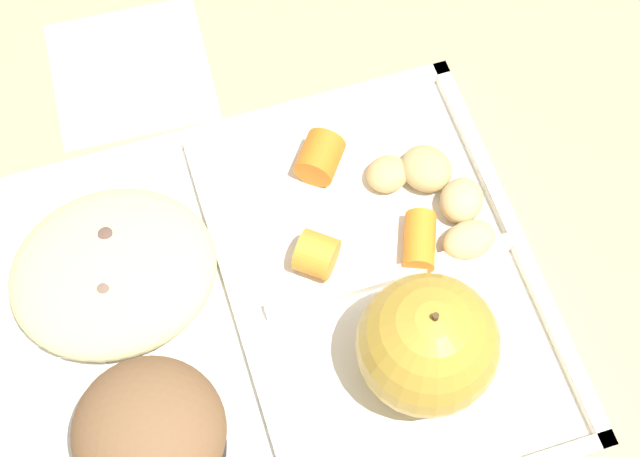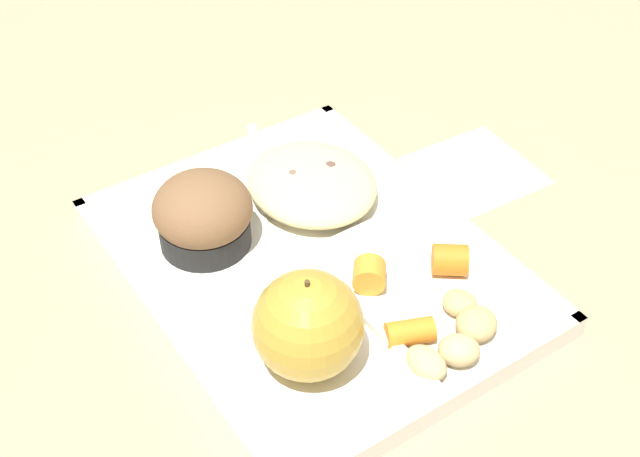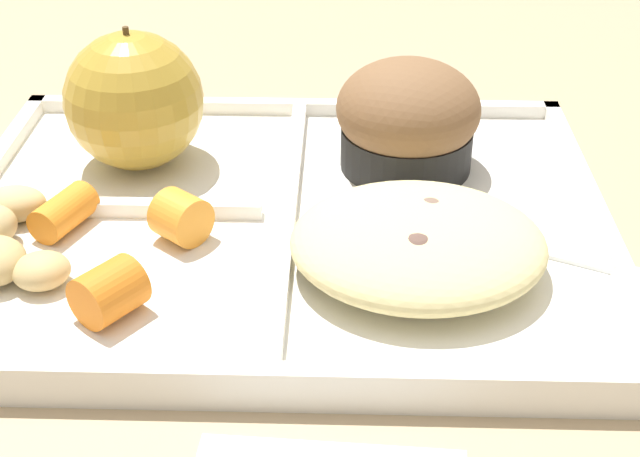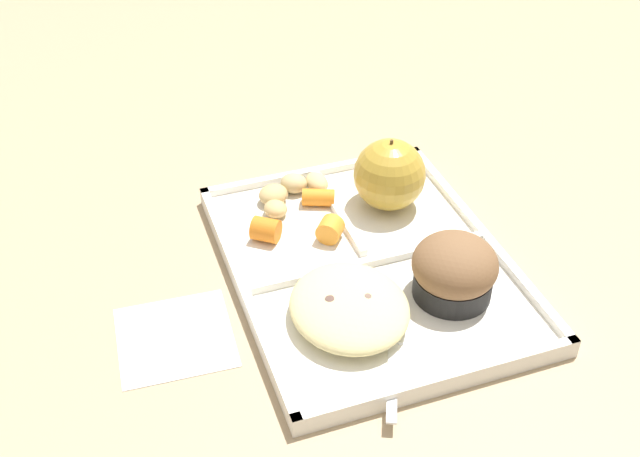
% 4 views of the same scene
% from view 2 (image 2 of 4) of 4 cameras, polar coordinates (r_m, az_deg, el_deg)
% --- Properties ---
extents(ground, '(6.00, 6.00, 0.00)m').
position_cam_2_polar(ground, '(0.74, -0.59, -2.99)').
color(ground, tan).
extents(lunch_tray, '(0.36, 0.28, 0.02)m').
position_cam_2_polar(lunch_tray, '(0.73, -0.56, -2.62)').
color(lunch_tray, white).
rests_on(lunch_tray, ground).
extents(green_apple, '(0.08, 0.08, 0.09)m').
position_cam_2_polar(green_apple, '(0.63, -0.82, -6.48)').
color(green_apple, '#B79333').
rests_on(green_apple, lunch_tray).
extents(bran_muffin, '(0.09, 0.09, 0.07)m').
position_cam_2_polar(bran_muffin, '(0.74, -7.79, 0.92)').
color(bran_muffin, black).
rests_on(bran_muffin, lunch_tray).
extents(carrot_slice_small, '(0.04, 0.04, 0.03)m').
position_cam_2_polar(carrot_slice_small, '(0.70, 3.31, -3.08)').
color(carrot_slice_small, orange).
rests_on(carrot_slice_small, lunch_tray).
extents(carrot_slice_back, '(0.03, 0.04, 0.02)m').
position_cam_2_polar(carrot_slice_back, '(0.67, 6.01, -6.89)').
color(carrot_slice_back, orange).
rests_on(carrot_slice_back, lunch_tray).
extents(carrot_slice_large, '(0.04, 0.04, 0.03)m').
position_cam_2_polar(carrot_slice_large, '(0.72, 8.65, -2.07)').
color(carrot_slice_large, orange).
rests_on(carrot_slice_large, lunch_tray).
extents(potato_chunk_corner, '(0.04, 0.05, 0.02)m').
position_cam_2_polar(potato_chunk_corner, '(0.68, 10.38, -6.24)').
color(potato_chunk_corner, tan).
rests_on(potato_chunk_corner, lunch_tray).
extents(potato_chunk_golden, '(0.04, 0.04, 0.02)m').
position_cam_2_polar(potato_chunk_golden, '(0.66, 9.24, -8.00)').
color(potato_chunk_golden, tan).
rests_on(potato_chunk_golden, lunch_tray).
extents(potato_chunk_large, '(0.04, 0.03, 0.02)m').
position_cam_2_polar(potato_chunk_large, '(0.65, 7.09, -8.86)').
color(potato_chunk_large, tan).
rests_on(potato_chunk_large, lunch_tray).
extents(potato_chunk_browned, '(0.03, 0.03, 0.02)m').
position_cam_2_polar(potato_chunk_browned, '(0.69, 9.29, -4.93)').
color(potato_chunk_browned, tan).
rests_on(potato_chunk_browned, lunch_tray).
extents(egg_noodle_pile, '(0.13, 0.12, 0.03)m').
position_cam_2_polar(egg_noodle_pile, '(0.79, -0.55, 3.03)').
color(egg_noodle_pile, beige).
rests_on(egg_noodle_pile, lunch_tray).
extents(meatball_front, '(0.03, 0.03, 0.03)m').
position_cam_2_polar(meatball_front, '(0.78, -1.70, 2.90)').
color(meatball_front, '#755B4C').
rests_on(meatball_front, lunch_tray).
extents(meatball_side, '(0.03, 0.03, 0.03)m').
position_cam_2_polar(meatball_side, '(0.78, -0.14, 2.78)').
color(meatball_side, brown).
rests_on(meatball_side, lunch_tray).
extents(meatball_back, '(0.03, 0.03, 0.03)m').
position_cam_2_polar(meatball_back, '(0.79, 0.62, 3.41)').
color(meatball_back, brown).
rests_on(meatball_back, lunch_tray).
extents(plastic_fork, '(0.15, 0.08, 0.00)m').
position_cam_2_polar(plastic_fork, '(0.82, -3.97, 3.52)').
color(plastic_fork, white).
rests_on(plastic_fork, lunch_tray).
extents(paper_napkin, '(0.12, 0.12, 0.00)m').
position_cam_2_polar(paper_napkin, '(0.86, 10.29, 3.84)').
color(paper_napkin, white).
rests_on(paper_napkin, ground).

